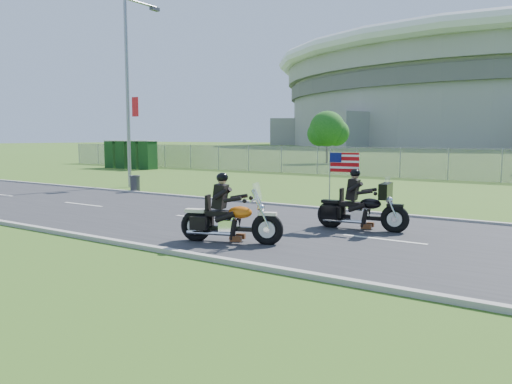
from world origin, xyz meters
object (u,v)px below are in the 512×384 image
Objects in this scene: streetlight at (131,80)px; porta_toilet_b at (136,155)px; porta_toilet_c at (125,155)px; motorcycle_follow at (362,210)px; porta_toilet_a at (148,155)px; trash_can at (135,184)px; porta_toilet_d at (114,154)px; motorcycle_lead at (229,221)px.

streetlight is 4.35× the size of porta_toilet_b.
motorcycle_follow is (27.79, -16.00, -0.55)m from porta_toilet_c.
porta_toilet_a is 17.66m from trash_can.
porta_toilet_c is 0.88× the size of motorcycle_follow.
streetlight is 4.35× the size of porta_toilet_c.
porta_toilet_b is at bearing 137.05° from trash_can.
porta_toilet_c reaches higher than motorcycle_follow.
trash_can is at bearing -46.05° from porta_toilet_a.
porta_toilet_b is at bearing 0.00° from porta_toilet_d.
porta_toilet_b is at bearing 121.77° from motorcycle_lead.
porta_toilet_d is (-4.20, 0.00, 0.00)m from porta_toilet_a.
porta_toilet_b reaches higher than trash_can.
motorcycle_lead is (12.90, -8.67, -5.08)m from streetlight.
porta_toilet_d is 33.38m from motorcycle_lead.
porta_toilet_b reaches higher than motorcycle_follow.
porta_toilet_b is at bearing 136.65° from streetlight.
porta_toilet_d is (-1.40, 0.00, 0.00)m from porta_toilet_c.
trash_can is (13.64, -12.70, -0.75)m from porta_toilet_b.
streetlight is 16.33m from porta_toilet_b.
motorcycle_lead is at bearing -40.31° from porta_toilet_a.
porta_toilet_c and porta_toilet_d have the same top height.
motorcycle_lead reaches higher than trash_can.
porta_toilet_a is 1.00× the size of porta_toilet_b.
porta_toilet_c is at bearing 123.33° from motorcycle_lead.
porta_toilet_d reaches higher than motorcycle_follow.
porta_toilet_d is 33.29m from motorcycle_follow.
motorcycle_lead is at bearing -32.28° from trash_can.
porta_toilet_a is 1.40m from porta_toilet_b.
motorcycle_follow reaches higher than trash_can.
porta_toilet_b is 18.65m from trash_can.
motorcycle_lead is (22.92, -19.45, -0.59)m from porta_toilet_a.
porta_toilet_d is 0.90× the size of motorcycle_lead.
porta_toilet_d is 0.88× the size of motorcycle_follow.
streetlight is 16.64m from motorcycle_follow.
porta_toilet_d is at bearing 180.00° from porta_toilet_c.
porta_toilet_a is 0.88× the size of motorcycle_follow.
porta_toilet_d is at bearing 180.00° from porta_toilet_a.
streetlight reaches higher than trash_can.
porta_toilet_c is at bearing 180.00° from porta_toilet_a.
streetlight reaches higher than porta_toilet_c.
streetlight is at bearing -43.35° from porta_toilet_b.
porta_toilet_a and porta_toilet_b have the same top height.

